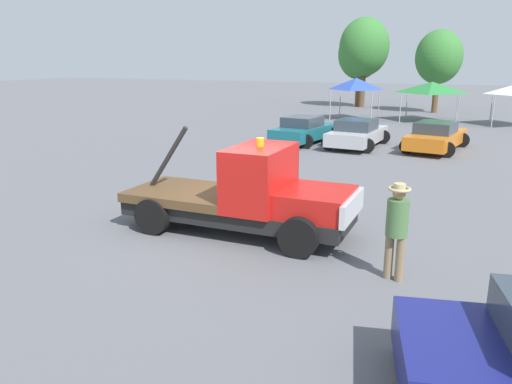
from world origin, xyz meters
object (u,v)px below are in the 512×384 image
(parked_car_teal, at_px, (304,130))
(tree_right, at_px, (360,54))
(canopy_tent_blue, at_px, (356,84))
(person_near_truck, at_px, (397,224))
(tree_left, at_px, (364,47))
(canopy_tent_green, at_px, (432,87))
(parked_car_orange, at_px, (436,136))
(tree_center, at_px, (439,57))
(parked_car_silver, at_px, (357,134))
(tow_truck, at_px, (250,197))

(parked_car_teal, xyz_separation_m, tree_right, (-1.80, 21.22, 3.86))
(canopy_tent_blue, relative_size, tree_right, 0.43)
(person_near_truck, bearing_deg, tree_left, -152.51)
(canopy_tent_green, bearing_deg, parked_car_orange, -84.16)
(canopy_tent_green, bearing_deg, parked_car_teal, -112.76)
(tree_left, distance_m, tree_center, 6.78)
(person_near_truck, height_order, tree_center, tree_center)
(parked_car_silver, relative_size, tree_left, 0.60)
(tow_truck, bearing_deg, tree_right, 98.18)
(person_near_truck, distance_m, tree_left, 36.43)
(tree_center, bearing_deg, canopy_tent_blue, -125.00)
(tree_left, relative_size, tree_right, 1.12)
(tow_truck, distance_m, tree_right, 35.16)
(person_near_truck, height_order, parked_car_silver, person_near_truck)
(parked_car_silver, distance_m, tree_right, 22.18)
(tree_center, bearing_deg, parked_car_orange, -85.78)
(tow_truck, distance_m, parked_car_orange, 14.15)
(tow_truck, relative_size, tree_left, 0.74)
(parked_car_teal, bearing_deg, tree_right, 13.85)
(parked_car_teal, height_order, canopy_tent_green, canopy_tent_green)
(parked_car_orange, xyz_separation_m, canopy_tent_blue, (-6.14, 10.94, 1.78))
(tree_center, height_order, tree_right, tree_right)
(tree_right, bearing_deg, parked_car_silver, -78.06)
(canopy_tent_green, relative_size, tree_left, 0.47)
(canopy_tent_blue, distance_m, tree_center, 8.61)
(parked_car_teal, bearing_deg, canopy_tent_green, -13.76)
(tow_truck, distance_m, person_near_truck, 3.82)
(tree_left, height_order, tree_center, tree_left)
(tow_truck, height_order, tree_center, tree_center)
(person_near_truck, xyz_separation_m, parked_car_silver, (-3.84, 14.60, -0.47))
(parked_car_teal, distance_m, tree_left, 21.11)
(parked_car_teal, relative_size, tree_left, 0.60)
(person_near_truck, distance_m, parked_car_silver, 15.10)
(tree_left, relative_size, tree_center, 1.20)
(tree_left, xyz_separation_m, tree_right, (-0.47, 0.62, -0.56))
(parked_car_orange, xyz_separation_m, canopy_tent_green, (-1.20, 11.73, 1.61))
(tow_truck, relative_size, tree_right, 0.84)
(tree_center, bearing_deg, tree_right, 155.65)
(tree_center, bearing_deg, canopy_tent_green, -88.89)
(canopy_tent_blue, xyz_separation_m, tree_center, (4.83, 6.89, 1.80))
(person_near_truck, bearing_deg, parked_car_teal, -141.11)
(person_near_truck, xyz_separation_m, tree_center, (-1.62, 32.92, 3.11))
(tow_truck, bearing_deg, canopy_tent_blue, 96.94)
(parked_car_orange, distance_m, tree_left, 22.09)
(tree_right, bearing_deg, parked_car_teal, -85.15)
(parked_car_silver, xyz_separation_m, tree_left, (-4.05, 20.75, 4.42))
(tree_left, bearing_deg, tow_truck, -82.78)
(parked_car_silver, bearing_deg, person_near_truck, -160.73)
(parked_car_teal, height_order, tree_left, tree_left)
(parked_car_silver, xyz_separation_m, tree_right, (-4.52, 21.37, 3.86))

